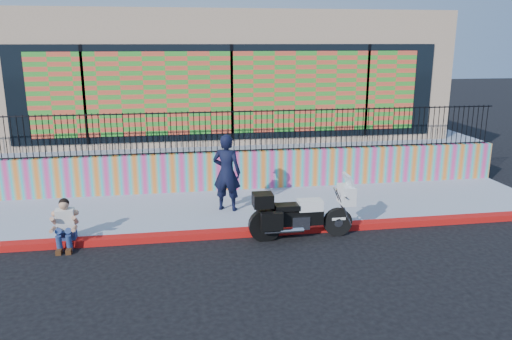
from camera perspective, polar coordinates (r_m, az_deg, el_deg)
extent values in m
plane|color=black|center=(11.60, -0.23, -7.41)|extent=(90.00, 90.00, 0.00)
cube|color=#A1120B|center=(11.57, -0.24, -7.06)|extent=(16.00, 0.30, 0.15)
cube|color=#9097AD|center=(13.10, -1.38, -4.44)|extent=(16.00, 3.00, 0.15)
cube|color=#E03B85|center=(14.44, -2.27, -0.06)|extent=(16.00, 0.20, 1.10)
cube|color=#9097AD|center=(19.41, -4.13, 3.46)|extent=(16.00, 10.00, 1.25)
cube|color=tan|center=(18.88, -4.22, 11.19)|extent=(14.00, 8.00, 4.00)
cube|color=black|center=(14.93, -2.77, 8.80)|extent=(12.60, 0.04, 2.80)
cube|color=#E95233|center=(14.90, -2.76, 8.79)|extent=(11.48, 0.02, 2.40)
cylinder|color=black|center=(11.59, 9.32, -5.88)|extent=(0.66, 0.14, 0.66)
cylinder|color=black|center=(11.19, 1.02, -6.45)|extent=(0.66, 0.14, 0.66)
cube|color=black|center=(11.30, 5.27, -5.37)|extent=(0.94, 0.28, 0.34)
cube|color=silver|center=(11.32, 5.01, -5.86)|extent=(0.40, 0.34, 0.30)
cube|color=white|center=(11.25, 6.18, -3.98)|extent=(0.55, 0.32, 0.24)
cube|color=black|center=(11.14, 3.56, -4.23)|extent=(0.55, 0.34, 0.12)
cube|color=white|center=(11.44, 10.30, -2.78)|extent=(0.30, 0.52, 0.42)
cube|color=silver|center=(11.37, 10.56, -1.24)|extent=(0.18, 0.46, 0.34)
cube|color=black|center=(10.97, 0.78, -3.46)|extent=(0.44, 0.42, 0.30)
cube|color=black|center=(10.85, 1.83, -5.89)|extent=(0.48, 0.18, 0.40)
cube|color=black|center=(11.40, 1.25, -4.86)|extent=(0.48, 0.18, 0.40)
cube|color=white|center=(11.56, 9.34, -5.42)|extent=(0.32, 0.16, 0.06)
imported|color=black|center=(12.54, -3.37, -0.29)|extent=(0.84, 0.71, 1.96)
cube|color=navy|center=(11.70, -20.73, -6.93)|extent=(0.36, 0.28, 0.18)
cube|color=silver|center=(11.55, -20.92, -5.38)|extent=(0.38, 0.27, 0.54)
sphere|color=tan|center=(11.40, -21.12, -3.74)|extent=(0.21, 0.21, 0.21)
cube|color=#472814|center=(11.39, -21.56, -8.62)|extent=(0.11, 0.26, 0.10)
cube|color=#472814|center=(11.35, -20.56, -8.61)|extent=(0.11, 0.26, 0.10)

